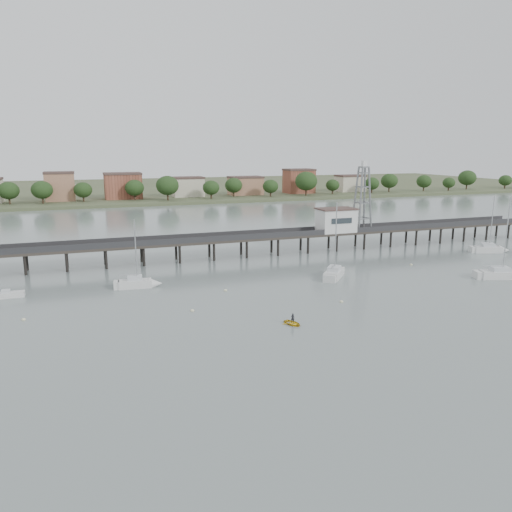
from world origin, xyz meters
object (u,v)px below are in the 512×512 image
Objects in this scene: sailboat_c at (336,272)px; white_tender at (11,295)px; yellow_dinghy at (293,324)px; lattice_tower at (362,199)px; pier at (228,240)px; sailboat_e at (493,249)px; sailboat_d at (508,275)px; sailboat_b at (141,283)px.

sailboat_c reaches higher than white_tender.
yellow_dinghy is at bearing -35.73° from white_tender.
sailboat_c is (-17.78, -20.95, -10.46)m from lattice_tower.
sailboat_c reaches higher than pier.
white_tender is (-94.95, -1.73, -0.21)m from sailboat_e.
pier is 9.68× the size of lattice_tower.
sailboat_e is 65.38m from yellow_dinghy.
sailboat_c is at bearing -130.31° from lattice_tower.
pier is 25.25m from sailboat_c.
sailboat_c is at bearing 175.66° from sailboat_d.
sailboat_d reaches higher than sailboat_e.
sailboat_c is at bearing -151.23° from sailboat_e.
white_tender is at bearing -172.96° from sailboat_d.
lattice_tower is 73.21m from white_tender.
lattice_tower is 1.20× the size of sailboat_e.
sailboat_d reaches higher than yellow_dinghy.
sailboat_c is (33.48, -3.91, -0.01)m from sailboat_b.
sailboat_c reaches higher than yellow_dinghy.
pier is at bearing 22.23° from white_tender.
yellow_dinghy is (16.09, -24.43, -0.65)m from sailboat_b.
sailboat_b is 19.39m from white_tender.
pier is at bearing -174.55° from sailboat_e.
sailboat_b reaches higher than pier.
white_tender is (-52.85, 4.85, -0.21)m from sailboat_c.
pier reaches higher than white_tender.
sailboat_b is at bearing -139.22° from pier.
sailboat_d is (-14.57, -18.28, -0.01)m from sailboat_e.
white_tender is (-70.62, -16.10, -10.67)m from lattice_tower.
sailboat_c reaches higher than sailboat_b.
pier is 10.01× the size of sailboat_d.
sailboat_b is at bearing 102.42° from yellow_dinghy.
sailboat_d is at bearing -73.36° from lattice_tower.
pier is at bearing -180.00° from lattice_tower.
sailboat_b is 29.26m from yellow_dinghy.
sailboat_d is 5.49× the size of yellow_dinghy.
pier is 41.81m from yellow_dinghy.
pier is 42.44m from white_tender.
white_tender is at bearing -157.63° from pier.
yellow_dinghy is (-3.67, -41.47, -3.79)m from pier.
pier is 57.73m from sailboat_e.
sailboat_d is (9.76, -32.65, -10.47)m from lattice_tower.
sailboat_e is (75.58, 2.68, -0.01)m from sailboat_b.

